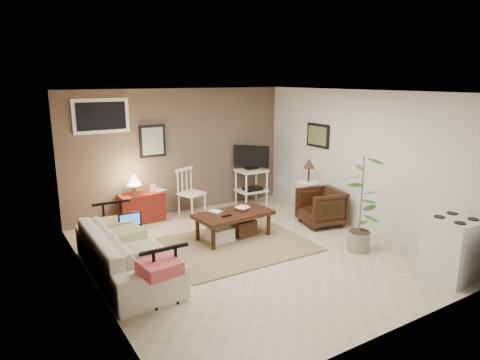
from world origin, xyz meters
TOP-DOWN VIEW (x-y plane):
  - floor at (0.00, 0.00)m, footprint 5.00×5.00m
  - art_back at (-0.55, 2.48)m, footprint 0.50×0.03m
  - art_right at (2.23, 1.05)m, footprint 0.03×0.60m
  - window at (-1.45, 2.48)m, footprint 0.96×0.03m
  - rug at (-0.03, 0.37)m, footprint 2.30×1.86m
  - coffee_table at (0.10, 0.65)m, footprint 1.30×0.74m
  - sofa at (-1.80, 0.27)m, footprint 0.64×2.20m
  - sofa_pillows at (-1.75, 0.01)m, footprint 0.42×2.09m
  - sofa_end_rails at (-1.67, 0.27)m, footprint 0.59×2.20m
  - laptop at (-1.59, 0.64)m, footprint 0.34×0.25m
  - red_console at (-0.90, 2.27)m, footprint 0.81×0.36m
  - spindle_chair at (0.05, 2.15)m, footprint 0.53×0.53m
  - tv_stand at (1.44, 2.15)m, footprint 0.58×0.57m
  - side_table at (1.94, 0.95)m, footprint 0.42×0.42m
  - armchair at (1.79, 0.42)m, footprint 0.79×0.83m
  - potted_plant at (1.48, -0.79)m, footprint 0.38×0.38m
  - stove at (1.82, -2.08)m, footprint 0.64×0.60m
  - bowl at (0.30, 0.68)m, footprint 0.24×0.12m
  - book_table at (-0.21, 0.81)m, footprint 0.15×0.07m
  - book_console at (-0.61, 2.26)m, footprint 0.17×0.08m

SIDE VIEW (x-z plane):
  - floor at x=0.00m, z-range 0.00..0.00m
  - rug at x=-0.03m, z-range 0.00..0.02m
  - coffee_table at x=0.10m, z-range 0.03..0.50m
  - red_console at x=-0.90m, z-range -0.14..0.79m
  - armchair at x=1.79m, z-range 0.00..0.72m
  - sofa_end_rails at x=-1.67m, z-range 0.00..0.74m
  - stove at x=1.82m, z-range 0.00..0.84m
  - spindle_chair at x=0.05m, z-range -0.03..0.89m
  - sofa at x=-1.80m, z-range 0.00..0.86m
  - sofa_pillows at x=-1.75m, z-range 0.45..0.60m
  - book_table at x=-0.21m, z-range 0.45..0.66m
  - laptop at x=-1.59m, z-range 0.44..0.67m
  - bowl at x=0.30m, z-range 0.45..0.68m
  - book_console at x=-0.61m, z-range 0.54..0.78m
  - tv_stand at x=1.44m, z-range 0.04..1.28m
  - side_table at x=1.94m, z-range 0.13..1.26m
  - potted_plant at x=1.48m, z-range 0.05..1.55m
  - art_back at x=-0.55m, z-range 1.15..1.75m
  - art_right at x=2.23m, z-range 1.29..1.75m
  - window at x=-1.45m, z-range 1.65..2.25m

